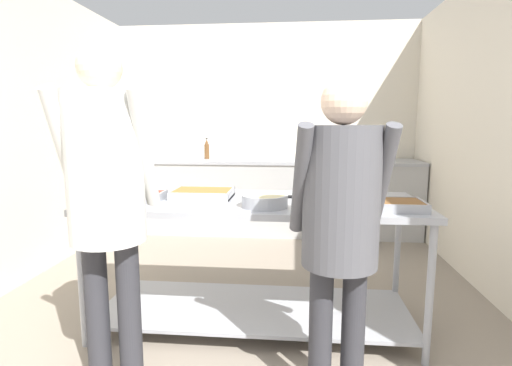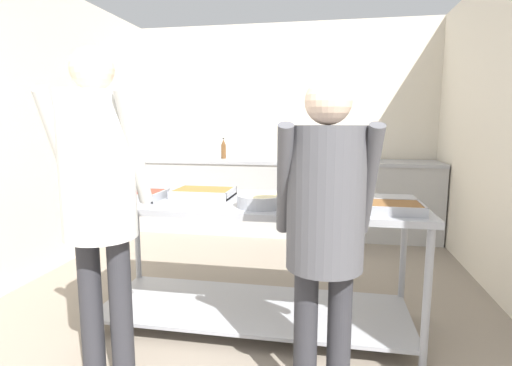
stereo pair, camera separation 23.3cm
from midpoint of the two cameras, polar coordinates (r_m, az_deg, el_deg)
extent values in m
cube|color=beige|center=(5.35, 5.06, 7.90)|extent=(3.99, 0.06, 2.65)
cube|color=beige|center=(4.02, -27.77, 6.77)|extent=(0.06, 4.44, 2.65)
cube|color=#A8A8A8|center=(5.06, 4.53, -2.13)|extent=(3.83, 0.62, 0.89)
cube|color=#9EA0A8|center=(5.00, 4.59, 3.12)|extent=(3.83, 0.65, 0.04)
cube|color=black|center=(4.98, 8.11, 3.13)|extent=(0.54, 0.38, 0.02)
cube|color=#9EA0A8|center=(2.63, 2.13, -2.91)|extent=(2.16, 0.83, 0.04)
cube|color=#9EA0A8|center=(2.87, 2.05, -17.48)|extent=(2.08, 0.75, 0.02)
cylinder|color=#9EA0A8|center=(2.77, -21.18, -12.34)|extent=(0.04, 0.04, 0.84)
cylinder|color=#9EA0A8|center=(2.48, 25.80, -15.15)|extent=(0.04, 0.04, 0.84)
cylinder|color=#9EA0A8|center=(3.38, -14.67, -8.29)|extent=(0.04, 0.04, 0.84)
cylinder|color=#9EA0A8|center=(3.14, 22.32, -9.95)|extent=(0.04, 0.04, 0.84)
cube|color=#9EA0A8|center=(2.77, -14.91, -2.07)|extent=(0.42, 0.28, 0.01)
cube|color=#B23D2D|center=(2.77, -14.93, -1.55)|extent=(0.39, 0.25, 0.04)
cube|color=#9EA0A8|center=(2.65, -16.15, -2.12)|extent=(0.42, 0.01, 0.05)
cube|color=#9EA0A8|center=(2.89, -13.80, -1.18)|extent=(0.42, 0.01, 0.05)
cube|color=#9EA0A8|center=(2.86, -18.58, -1.47)|extent=(0.01, 0.28, 0.05)
cube|color=#9EA0A8|center=(2.69, -11.04, -1.80)|extent=(0.01, 0.28, 0.05)
cube|color=#9EA0A8|center=(2.77, -5.12, -1.83)|extent=(0.40, 0.30, 0.01)
cube|color=#9E6B33|center=(2.77, -5.13, -1.31)|extent=(0.38, 0.28, 0.04)
cube|color=#9EA0A8|center=(2.63, -5.99, -1.93)|extent=(0.40, 0.01, 0.05)
cube|color=#9EA0A8|center=(2.91, -4.35, -0.90)|extent=(0.40, 0.01, 0.05)
cube|color=#9EA0A8|center=(2.83, -8.94, -1.25)|extent=(0.01, 0.30, 0.05)
cube|color=#9EA0A8|center=(2.72, -1.17, -1.52)|extent=(0.01, 0.30, 0.05)
cylinder|color=#9EA0A8|center=(2.42, 3.37, -2.59)|extent=(0.28, 0.28, 0.07)
cylinder|color=beige|center=(2.41, 3.38, -1.86)|extent=(0.25, 0.25, 0.01)
cylinder|color=black|center=(2.40, 8.38, -2.11)|extent=(0.14, 0.02, 0.02)
cylinder|color=white|center=(2.74, 12.18, -2.11)|extent=(0.27, 0.27, 0.01)
cylinder|color=white|center=(2.74, 12.19, -1.87)|extent=(0.27, 0.27, 0.01)
cylinder|color=white|center=(2.73, 12.20, -1.62)|extent=(0.26, 0.26, 0.01)
cylinder|color=white|center=(2.73, 12.21, -1.37)|extent=(0.26, 0.26, 0.01)
cylinder|color=white|center=(2.73, 12.22, -1.12)|extent=(0.26, 0.26, 0.01)
cube|color=#9EA0A8|center=(2.44, 20.91, -3.76)|extent=(0.38, 0.27, 0.01)
cube|color=brown|center=(2.44, 20.95, -3.17)|extent=(0.36, 0.24, 0.04)
cube|color=#9EA0A8|center=(2.32, 21.51, -3.90)|extent=(0.38, 0.01, 0.05)
cube|color=#9EA0A8|center=(2.56, 20.43, -2.69)|extent=(0.38, 0.01, 0.05)
cube|color=#9EA0A8|center=(2.41, 16.60, -3.18)|extent=(0.01, 0.27, 0.05)
cube|color=#9EA0A8|center=(2.48, 25.17, -3.33)|extent=(0.01, 0.27, 0.05)
cylinder|color=#2D2D33|center=(2.35, -19.78, -16.65)|extent=(0.12, 0.12, 0.80)
cylinder|color=#2D2D33|center=(2.29, -15.86, -17.16)|extent=(0.12, 0.12, 0.80)
cylinder|color=silver|center=(2.19, -23.56, 4.53)|extent=(0.10, 0.33, 0.60)
cylinder|color=silver|center=(2.04, -13.91, 4.74)|extent=(0.10, 0.33, 0.60)
cylinder|color=silver|center=(2.11, -18.80, 2.30)|extent=(0.37, 0.37, 0.74)
sphere|color=beige|center=(2.12, -19.43, 15.14)|extent=(0.21, 0.21, 0.21)
cylinder|color=#2D2D33|center=(2.09, 10.48, -20.93)|extent=(0.11, 0.11, 0.71)
cylinder|color=#2D2D33|center=(2.12, 15.09, -20.68)|extent=(0.11, 0.11, 0.71)
cylinder|color=#4C4C51|center=(1.83, 7.75, 0.26)|extent=(0.11, 0.31, 0.54)
cylinder|color=#4C4C51|center=(1.90, 19.18, 0.18)|extent=(0.11, 0.31, 0.54)
cylinder|color=#4C4C51|center=(1.87, 13.49, -2.13)|extent=(0.36, 0.36, 0.66)
sphere|color=beige|center=(1.84, 13.97, 11.29)|extent=(0.21, 0.21, 0.21)
cylinder|color=brown|center=(5.14, -3.36, 4.51)|extent=(0.06, 0.06, 0.18)
cone|color=brown|center=(5.13, -3.38, 5.89)|extent=(0.06, 0.06, 0.07)
cylinder|color=black|center=(5.13, -3.38, 6.37)|extent=(0.03, 0.03, 0.02)
camera|label=1|loc=(0.12, -87.54, 0.37)|focal=28.00mm
camera|label=2|loc=(0.12, 92.46, -0.37)|focal=28.00mm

